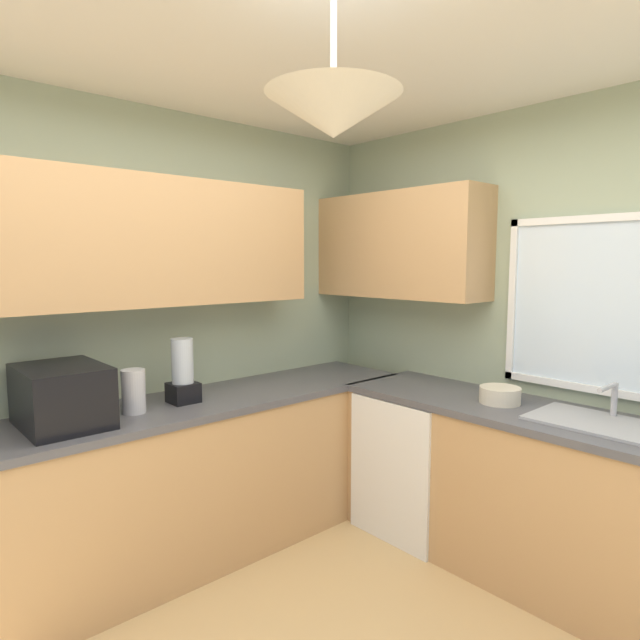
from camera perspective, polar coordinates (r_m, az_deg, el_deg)
room_shell at (r=2.65m, az=-2.15°, el=9.01°), size 3.53×3.68×2.64m
counter_run_left at (r=3.17m, az=-17.00°, el=-16.92°), size 0.65×3.29×0.91m
counter_run_back at (r=3.13m, az=25.33°, el=-17.64°), size 2.62×0.65×0.91m
dishwasher at (r=3.55m, az=10.46°, el=-14.63°), size 0.60×0.60×0.87m
microwave at (r=2.84m, az=-25.94°, el=-7.32°), size 0.48×0.36×0.29m
kettle at (r=2.93m, az=-19.36°, el=-7.23°), size 0.12×0.12×0.23m
sink_assembly at (r=2.94m, az=27.93°, el=-9.68°), size 0.63×0.40×0.19m
bowl at (r=3.14m, az=18.74°, el=-7.63°), size 0.22×0.22×0.09m
blender_appliance at (r=3.06m, az=-14.51°, el=-5.60°), size 0.15×0.15×0.36m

